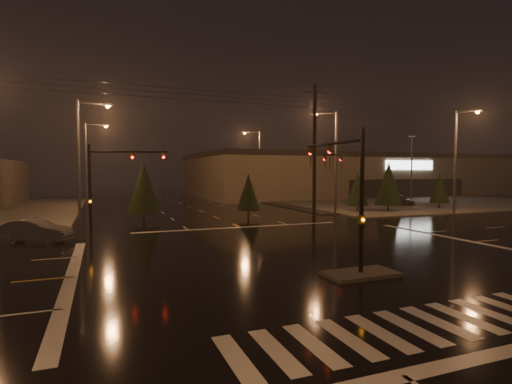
% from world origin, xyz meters
% --- Properties ---
extents(ground, '(140.00, 140.00, 0.00)m').
position_xyz_m(ground, '(0.00, 0.00, 0.00)').
color(ground, black).
rests_on(ground, ground).
extents(sidewalk_ne, '(36.00, 36.00, 0.12)m').
position_xyz_m(sidewalk_ne, '(30.00, 30.00, 0.06)').
color(sidewalk_ne, '#4C4944').
rests_on(sidewalk_ne, ground).
extents(median_island, '(3.00, 1.60, 0.15)m').
position_xyz_m(median_island, '(0.00, -4.00, 0.07)').
color(median_island, '#4C4944').
rests_on(median_island, ground).
extents(crosswalk, '(15.00, 2.60, 0.01)m').
position_xyz_m(crosswalk, '(0.00, -9.00, 0.01)').
color(crosswalk, beige).
rests_on(crosswalk, ground).
extents(stop_bar_far, '(16.00, 0.50, 0.01)m').
position_xyz_m(stop_bar_far, '(0.00, 11.00, 0.01)').
color(stop_bar_far, beige).
rests_on(stop_bar_far, ground).
extents(parking_lot, '(50.00, 24.00, 0.08)m').
position_xyz_m(parking_lot, '(35.00, 28.00, 0.04)').
color(parking_lot, black).
rests_on(parking_lot, ground).
extents(retail_building, '(60.20, 28.30, 7.20)m').
position_xyz_m(retail_building, '(35.00, 45.99, 3.84)').
color(retail_building, '#716550').
rests_on(retail_building, ground).
extents(signal_mast_median, '(0.25, 4.59, 6.00)m').
position_xyz_m(signal_mast_median, '(0.00, -3.07, 3.75)').
color(signal_mast_median, black).
rests_on(signal_mast_median, ground).
extents(signal_mast_ne, '(4.84, 1.86, 6.00)m').
position_xyz_m(signal_mast_ne, '(9.50, 10.14, 3.79)').
color(signal_mast_ne, black).
rests_on(signal_mast_ne, ground).
extents(signal_mast_nw, '(4.84, 1.86, 6.00)m').
position_xyz_m(signal_mast_nw, '(-9.50, 10.14, 3.79)').
color(signal_mast_nw, black).
rests_on(signal_mast_nw, ground).
extents(streetlight_1, '(2.77, 0.32, 10.00)m').
position_xyz_m(streetlight_1, '(-11.18, 18.00, 5.80)').
color(streetlight_1, '#38383A').
rests_on(streetlight_1, ground).
extents(streetlight_2, '(2.77, 0.32, 10.00)m').
position_xyz_m(streetlight_2, '(-11.18, 34.00, 5.80)').
color(streetlight_2, '#38383A').
rests_on(streetlight_2, ground).
extents(streetlight_3, '(2.77, 0.32, 10.00)m').
position_xyz_m(streetlight_3, '(11.18, 16.00, 5.80)').
color(streetlight_3, '#38383A').
rests_on(streetlight_3, ground).
extents(streetlight_4, '(2.77, 0.32, 10.00)m').
position_xyz_m(streetlight_4, '(11.18, 36.00, 5.80)').
color(streetlight_4, '#38383A').
rests_on(streetlight_4, ground).
extents(streetlight_6, '(0.32, 2.77, 10.00)m').
position_xyz_m(streetlight_6, '(22.00, 11.18, 5.80)').
color(streetlight_6, '#38383A').
rests_on(streetlight_6, ground).
extents(utility_pole_1, '(2.20, 0.32, 12.00)m').
position_xyz_m(utility_pole_1, '(8.00, 14.00, 6.13)').
color(utility_pole_1, black).
rests_on(utility_pole_1, ground).
extents(conifer_0, '(2.26, 2.26, 4.23)m').
position_xyz_m(conifer_0, '(14.97, 17.27, 2.46)').
color(conifer_0, black).
rests_on(conifer_0, ground).
extents(conifer_1, '(2.88, 2.88, 5.21)m').
position_xyz_m(conifer_1, '(18.51, 16.79, 2.95)').
color(conifer_1, black).
rests_on(conifer_1, ground).
extents(conifer_2, '(2.14, 2.14, 4.04)m').
position_xyz_m(conifer_2, '(25.70, 16.89, 2.37)').
color(conifer_2, black).
rests_on(conifer_2, ground).
extents(conifer_3, '(2.82, 2.82, 5.11)m').
position_xyz_m(conifer_3, '(-6.51, 17.26, 2.90)').
color(conifer_3, black).
rests_on(conifer_3, ground).
extents(conifer_4, '(2.15, 2.15, 4.06)m').
position_xyz_m(conifer_4, '(2.64, 16.55, 2.38)').
color(conifer_4, black).
rests_on(conifer_4, ground).
extents(car_parked, '(1.86, 4.26, 1.43)m').
position_xyz_m(car_parked, '(24.25, 21.87, 0.71)').
color(car_parked, black).
rests_on(car_parked, ground).
extents(car_crossing, '(4.49, 2.95, 1.40)m').
position_xyz_m(car_crossing, '(-13.60, 9.42, 0.70)').
color(car_crossing, '#595D61').
rests_on(car_crossing, ground).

